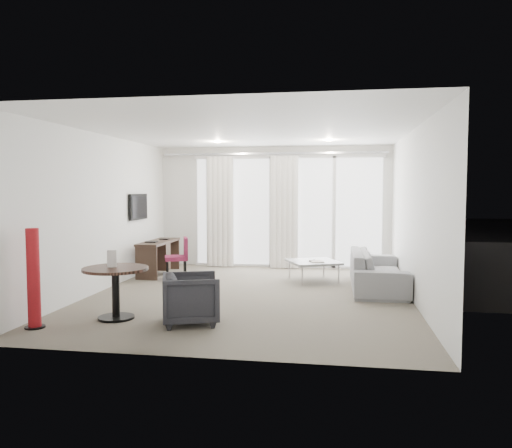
# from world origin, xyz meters

# --- Properties ---
(floor) EXTENTS (5.00, 6.00, 0.00)m
(floor) POSITION_xyz_m (0.00, 0.00, 0.00)
(floor) COLOR #675F51
(floor) RESTS_ON ground
(ceiling) EXTENTS (5.00, 6.00, 0.00)m
(ceiling) POSITION_xyz_m (0.00, 0.00, 2.60)
(ceiling) COLOR white
(ceiling) RESTS_ON ground
(wall_left) EXTENTS (0.00, 6.00, 2.60)m
(wall_left) POSITION_xyz_m (-2.50, 0.00, 1.30)
(wall_left) COLOR silver
(wall_left) RESTS_ON ground
(wall_right) EXTENTS (0.00, 6.00, 2.60)m
(wall_right) POSITION_xyz_m (2.50, 0.00, 1.30)
(wall_right) COLOR silver
(wall_right) RESTS_ON ground
(wall_front) EXTENTS (5.00, 0.00, 2.60)m
(wall_front) POSITION_xyz_m (0.00, -3.00, 1.30)
(wall_front) COLOR silver
(wall_front) RESTS_ON ground
(window_panel) EXTENTS (4.00, 0.02, 2.38)m
(window_panel) POSITION_xyz_m (0.30, 2.98, 1.20)
(window_panel) COLOR white
(window_panel) RESTS_ON ground
(window_frame) EXTENTS (4.10, 0.06, 2.44)m
(window_frame) POSITION_xyz_m (0.30, 2.97, 1.20)
(window_frame) COLOR white
(window_frame) RESTS_ON ground
(curtain_left) EXTENTS (0.60, 0.20, 2.38)m
(curtain_left) POSITION_xyz_m (-1.15, 2.82, 1.20)
(curtain_left) COLOR white
(curtain_left) RESTS_ON ground
(curtain_right) EXTENTS (0.60, 0.20, 2.38)m
(curtain_right) POSITION_xyz_m (0.25, 2.82, 1.20)
(curtain_right) COLOR white
(curtain_right) RESTS_ON ground
(curtain_track) EXTENTS (4.80, 0.04, 0.04)m
(curtain_track) POSITION_xyz_m (0.00, 2.82, 2.45)
(curtain_track) COLOR #B2B2B7
(curtain_track) RESTS_ON ceiling
(downlight_a) EXTENTS (0.12, 0.12, 0.02)m
(downlight_a) POSITION_xyz_m (-0.90, 1.60, 2.59)
(downlight_a) COLOR #FFE0B2
(downlight_a) RESTS_ON ceiling
(downlight_b) EXTENTS (0.12, 0.12, 0.02)m
(downlight_b) POSITION_xyz_m (1.20, 1.60, 2.59)
(downlight_b) COLOR #FFE0B2
(downlight_b) RESTS_ON ceiling
(desk) EXTENTS (0.44, 1.41, 0.66)m
(desk) POSITION_xyz_m (-2.14, 1.68, 0.33)
(desk) COLOR #2F2118
(desk) RESTS_ON floor
(tv) EXTENTS (0.05, 0.80, 0.50)m
(tv) POSITION_xyz_m (-2.46, 1.45, 1.35)
(tv) COLOR black
(tv) RESTS_ON wall_left
(desk_chair) EXTENTS (0.55, 0.53, 0.79)m
(desk_chair) POSITION_xyz_m (-1.60, 1.15, 0.40)
(desk_chair) COLOR maroon
(desk_chair) RESTS_ON floor
(round_table) EXTENTS (1.11, 1.11, 0.67)m
(round_table) POSITION_xyz_m (-1.49, -1.70, 0.34)
(round_table) COLOR black
(round_table) RESTS_ON floor
(menu_card) EXTENTS (0.12, 0.07, 0.22)m
(menu_card) POSITION_xyz_m (-1.54, -1.69, 0.72)
(menu_card) COLOR white
(menu_card) RESTS_ON round_table
(red_lamp) EXTENTS (0.31, 0.31, 1.22)m
(red_lamp) POSITION_xyz_m (-2.28, -2.27, 0.61)
(red_lamp) COLOR maroon
(red_lamp) RESTS_ON floor
(tub_armchair) EXTENTS (0.88, 0.87, 0.63)m
(tub_armchair) POSITION_xyz_m (-0.45, -1.77, 0.32)
(tub_armchair) COLOR black
(tub_armchair) RESTS_ON floor
(coffee_table) EXTENTS (1.11, 1.11, 0.38)m
(coffee_table) POSITION_xyz_m (0.94, 1.39, 0.19)
(coffee_table) COLOR gray
(coffee_table) RESTS_ON floor
(remote) EXTENTS (0.09, 0.15, 0.02)m
(remote) POSITION_xyz_m (0.92, 1.36, 0.36)
(remote) COLOR black
(remote) RESTS_ON coffee_table
(magazine) EXTENTS (0.27, 0.30, 0.01)m
(magazine) POSITION_xyz_m (1.01, 1.27, 0.36)
(magazine) COLOR gray
(magazine) RESTS_ON coffee_table
(sofa) EXTENTS (0.86, 2.20, 0.64)m
(sofa) POSITION_xyz_m (2.05, 0.89, 0.32)
(sofa) COLOR gray
(sofa) RESTS_ON floor
(terrace_slab) EXTENTS (5.60, 3.00, 0.12)m
(terrace_slab) POSITION_xyz_m (0.30, 4.50, -0.06)
(terrace_slab) COLOR #4D4D50
(terrace_slab) RESTS_ON ground
(rattan_chair_a) EXTENTS (0.65, 0.65, 0.78)m
(rattan_chair_a) POSITION_xyz_m (1.21, 4.81, 0.39)
(rattan_chair_a) COLOR #4C3626
(rattan_chair_a) RESTS_ON terrace_slab
(rattan_chair_b) EXTENTS (0.62, 0.62, 0.73)m
(rattan_chair_b) POSITION_xyz_m (1.45, 4.78, 0.36)
(rattan_chair_b) COLOR #4C3626
(rattan_chair_b) RESTS_ON terrace_slab
(rattan_table) EXTENTS (0.58, 0.58, 0.48)m
(rattan_table) POSITION_xyz_m (0.99, 3.90, 0.24)
(rattan_table) COLOR #4C3626
(rattan_table) RESTS_ON terrace_slab
(balustrade) EXTENTS (5.50, 0.06, 1.05)m
(balustrade) POSITION_xyz_m (0.30, 5.95, 0.50)
(balustrade) COLOR #B2B2B7
(balustrade) RESTS_ON terrace_slab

